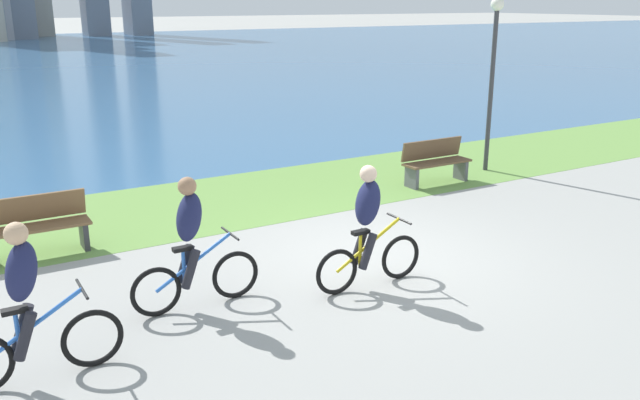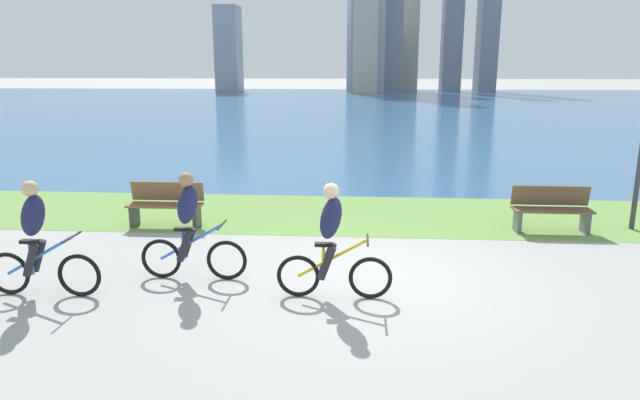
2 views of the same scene
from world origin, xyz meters
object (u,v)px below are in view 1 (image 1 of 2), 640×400
Objects in this scene: bench_near_path at (435,162)px; cyclist_distant_rear at (28,304)px; lamppost_tall at (493,59)px; cyclist_lead at (368,227)px; bench_far_along_path at (36,226)px; cyclist_trailing at (192,244)px.

cyclist_distant_rear is at bearing -155.32° from bench_near_path.
cyclist_lead is at bearing -146.55° from lamppost_tall.
cyclist_lead is 1.10× the size of bench_far_along_path.
cyclist_distant_rear is 1.11× the size of bench_near_path.
cyclist_distant_rear is 9.09m from bench_near_path.
lamppost_tall reaches higher than cyclist_lead.
bench_far_along_path is (-3.56, 3.42, -0.38)m from cyclist_lead.
bench_far_along_path is (-7.70, -0.16, 0.00)m from bench_near_path.
cyclist_distant_rear reaches higher than bench_far_along_path.
bench_near_path is (8.25, 3.79, -0.38)m from cyclist_distant_rear.
cyclist_trailing is 8.82m from lamppost_tall.
bench_near_path is 1.00× the size of bench_far_along_path.
cyclist_distant_rear is (-4.11, -0.22, 0.00)m from cyclist_lead.
cyclist_trailing is at bearing -154.53° from bench_near_path.
bench_near_path is at bearing 24.68° from cyclist_distant_rear.
cyclist_distant_rear is 0.45× the size of lamppost_tall.
cyclist_distant_rear is 1.11× the size of bench_far_along_path.
bench_near_path is at bearing 25.47° from cyclist_trailing.
cyclist_trailing is 7.01m from bench_near_path.
lamppost_tall reaches higher than cyclist_trailing.
bench_far_along_path is (-1.38, 2.85, -0.38)m from cyclist_trailing.
cyclist_lead is 5.49m from bench_near_path.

